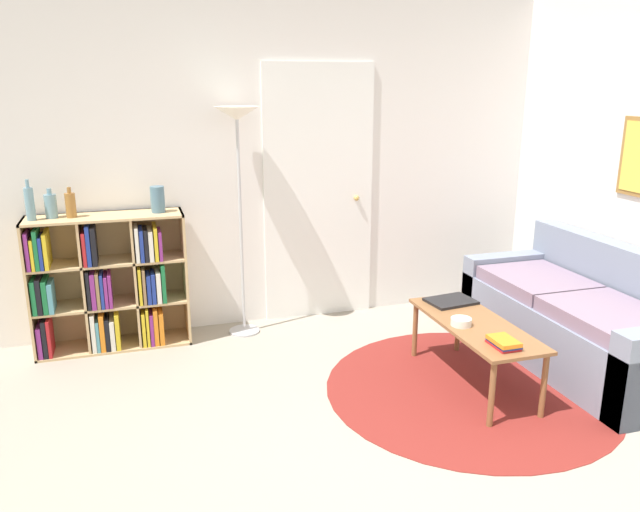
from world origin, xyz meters
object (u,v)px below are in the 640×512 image
Objects in this scene: bottle_middle at (51,206)px; laptop at (451,301)px; floor_lamp at (238,138)px; bookshelf at (107,285)px; vase_on_shelf at (158,199)px; bowl at (461,322)px; bottle_left at (30,203)px; couch at (584,322)px; coffee_table at (475,329)px; bottle_right at (71,205)px.

laptop is at bearing -20.44° from bottle_middle.
floor_lamp is 5.05× the size of laptop.
bookshelf is at bearing 157.36° from laptop.
vase_on_shelf reaches higher than bookshelf.
bottle_middle is (-2.49, 1.38, 0.63)m from bowl.
bottle_left is at bearing -176.95° from bookshelf.
bottle_middle is 0.73m from vase_on_shelf.
couch is 3.85m from bottle_middle.
coffee_table is (1.27, -1.32, -1.14)m from floor_lamp.
bowl is 2.91m from bottle_middle.
bottle_right reaches higher than vase_on_shelf.
bottle_middle is at bearing 178.06° from floor_lamp.
vase_on_shelf reaches higher than laptop.
bookshelf is 2.50m from laptop.
floor_lamp is at bearing -2.68° from vase_on_shelf.
bottle_right is (0.26, 0.02, -0.03)m from bottle_left.
bottle_right is at bearing 151.32° from coffee_table.
bookshelf is at bearing 3.05° from bottle_left.
bowl is at bearing -27.16° from bottle_left.
vase_on_shelf is (-1.87, 1.35, 0.72)m from coffee_table.
vase_on_shelf is (0.41, 0.00, 0.62)m from bookshelf.
couch is at bearing -23.96° from vase_on_shelf.
bookshelf is at bearing -179.94° from vase_on_shelf.
vase_on_shelf is (0.60, -0.00, 0.01)m from bottle_right.
couch is 8.63× the size of bottle_middle.
bookshelf is 2.65m from coffee_table.
bowl is 0.63× the size of bottle_middle.
floor_lamp is 1.94m from laptop.
laptop is 2.99m from bottle_left.
couch is at bearing 6.12° from bowl.
bowl is at bearing -172.27° from coffee_table.
laptop is at bearing -18.81° from bottle_left.
coffee_table is at bearing -94.93° from laptop.
bottle_right is (-1.19, 0.03, -0.43)m from floor_lamp.
bottle_left is (-1.45, 0.00, -0.40)m from floor_lamp.
floor_lamp reaches higher than couch.
couch is 8.38× the size of bottle_right.
bottle_left is at bearing 161.19° from laptop.
bottle_middle is 0.13m from bottle_right.
bowl is 3.01m from bottle_left.
bottle_right is at bearing 178.63° from floor_lamp.
floor_lamp reaches higher than coffee_table.
bookshelf is at bearing 149.36° from coffee_table.
floor_lamp is 2.16m from coffee_table.
vase_on_shelf reaches higher than couch.
couch reaches higher than laptop.
floor_lamp is 13.33× the size of bowl.
bottle_middle is (-0.32, 0.02, 0.61)m from bookshelf.
bottle_left is at bearing 161.51° from couch.
bottle_left is at bearing -162.08° from bottle_middle.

